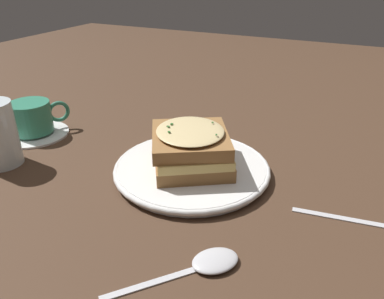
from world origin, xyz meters
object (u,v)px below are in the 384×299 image
at_px(dinner_plate, 192,168).
at_px(teacup_with_saucer, 34,120).
at_px(sandwich, 192,147).
at_px(spoon, 208,263).

height_order(dinner_plate, teacup_with_saucer, teacup_with_saucer).
bearing_deg(sandwich, teacup_with_saucer, 179.53).
distance_m(sandwich, spoon, 0.21).
distance_m(dinner_plate, teacup_with_saucer, 0.35).
xyz_separation_m(sandwich, spoon, (0.11, -0.18, -0.04)).
bearing_deg(spoon, teacup_with_saucer, -160.66).
height_order(sandwich, spoon, sandwich).
xyz_separation_m(dinner_plate, spoon, (0.11, -0.18, -0.00)).
height_order(sandwich, teacup_with_saucer, sandwich).
bearing_deg(spoon, sandwich, 162.04).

